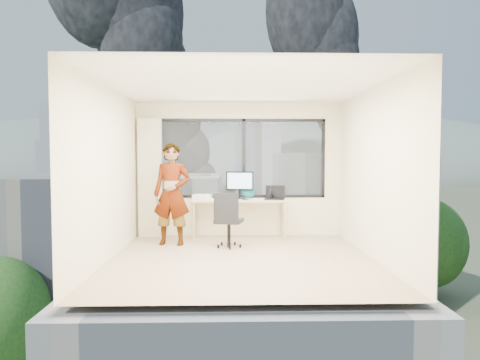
{
  "coord_description": "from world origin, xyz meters",
  "views": [
    {
      "loc": [
        -0.18,
        -6.33,
        1.53
      ],
      "look_at": [
        0.0,
        1.0,
        1.15
      ],
      "focal_mm": 31.6,
      "sensor_mm": 36.0,
      "label": 1
    }
  ],
  "objects_px": {
    "desk": "(239,219)",
    "chair": "(229,219)",
    "person": "(172,194)",
    "game_console": "(202,196)",
    "laptop": "(275,193)",
    "monitor": "(240,185)",
    "handbag": "(248,192)"
  },
  "relations": [
    {
      "from": "game_console",
      "to": "laptop",
      "type": "height_order",
      "value": "laptop"
    },
    {
      "from": "desk",
      "to": "monitor",
      "type": "distance_m",
      "value": 0.66
    },
    {
      "from": "monitor",
      "to": "game_console",
      "type": "bearing_deg",
      "value": -178.49
    },
    {
      "from": "game_console",
      "to": "desk",
      "type": "bearing_deg",
      "value": 2.59
    },
    {
      "from": "handbag",
      "to": "monitor",
      "type": "bearing_deg",
      "value": -170.59
    },
    {
      "from": "monitor",
      "to": "handbag",
      "type": "bearing_deg",
      "value": 33.17
    },
    {
      "from": "person",
      "to": "monitor",
      "type": "height_order",
      "value": "person"
    },
    {
      "from": "laptop",
      "to": "monitor",
      "type": "bearing_deg",
      "value": 174.77
    },
    {
      "from": "desk",
      "to": "laptop",
      "type": "relative_size",
      "value": 4.65
    },
    {
      "from": "chair",
      "to": "laptop",
      "type": "xyz_separation_m",
      "value": [
        0.86,
        0.75,
        0.38
      ]
    },
    {
      "from": "game_console",
      "to": "laptop",
      "type": "relative_size",
      "value": 0.82
    },
    {
      "from": "chair",
      "to": "game_console",
      "type": "relative_size",
      "value": 3.05
    },
    {
      "from": "desk",
      "to": "chair",
      "type": "xyz_separation_m",
      "value": [
        -0.19,
        -0.81,
        0.11
      ]
    },
    {
      "from": "game_console",
      "to": "handbag",
      "type": "relative_size",
      "value": 1.1
    },
    {
      "from": "desk",
      "to": "game_console",
      "type": "bearing_deg",
      "value": 161.01
    },
    {
      "from": "chair",
      "to": "laptop",
      "type": "relative_size",
      "value": 2.51
    },
    {
      "from": "chair",
      "to": "handbag",
      "type": "relative_size",
      "value": 3.36
    },
    {
      "from": "desk",
      "to": "laptop",
      "type": "bearing_deg",
      "value": -4.81
    },
    {
      "from": "desk",
      "to": "monitor",
      "type": "height_order",
      "value": "monitor"
    },
    {
      "from": "person",
      "to": "handbag",
      "type": "height_order",
      "value": "person"
    },
    {
      "from": "person",
      "to": "monitor",
      "type": "distance_m",
      "value": 1.4
    },
    {
      "from": "monitor",
      "to": "game_console",
      "type": "xyz_separation_m",
      "value": [
        -0.73,
        0.1,
        -0.23
      ]
    },
    {
      "from": "chair",
      "to": "person",
      "type": "bearing_deg",
      "value": 179.4
    },
    {
      "from": "monitor",
      "to": "laptop",
      "type": "relative_size",
      "value": 1.38
    },
    {
      "from": "person",
      "to": "monitor",
      "type": "bearing_deg",
      "value": 36.21
    },
    {
      "from": "chair",
      "to": "laptop",
      "type": "distance_m",
      "value": 1.2
    },
    {
      "from": "desk",
      "to": "monitor",
      "type": "bearing_deg",
      "value": 83.37
    },
    {
      "from": "chair",
      "to": "monitor",
      "type": "bearing_deg",
      "value": 91.14
    },
    {
      "from": "desk",
      "to": "laptop",
      "type": "xyz_separation_m",
      "value": [
        0.67,
        -0.06,
        0.49
      ]
    },
    {
      "from": "desk",
      "to": "chair",
      "type": "bearing_deg",
      "value": -103.51
    },
    {
      "from": "monitor",
      "to": "game_console",
      "type": "relative_size",
      "value": 1.67
    },
    {
      "from": "person",
      "to": "laptop",
      "type": "bearing_deg",
      "value": 21.39
    }
  ]
}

